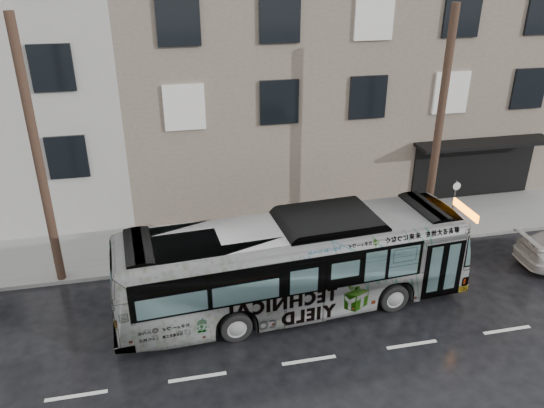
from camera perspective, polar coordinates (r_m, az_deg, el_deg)
The scene contains 7 objects.
ground at distance 17.81m, azimuth 1.76°, elevation -11.23°, with size 120.00×120.00×0.00m, color black.
sidewalk at distance 21.81m, azimuth -1.34°, elevation -3.58°, with size 90.00×3.60×0.15m, color gray.
building_taupe at distance 28.39m, azimuth 5.68°, elevation 14.79°, with size 20.00×12.00×11.00m, color gray.
utility_pole_front at distance 20.78m, azimuth 17.47°, elevation 7.47°, with size 0.30×0.30×9.00m, color #402A20.
utility_pole_rear at distance 18.59m, azimuth -23.85°, elevation 4.42°, with size 0.30×0.30×9.00m, color #402A20.
sign_post at distance 22.47m, azimuth 18.85°, elevation -0.47°, with size 0.06×0.06×2.40m, color slate.
bus at distance 17.11m, azimuth 2.39°, elevation -6.46°, with size 2.69×11.48×3.20m, color #B2B2B2.
Camera 1 is at (-3.57, -13.88, 10.57)m, focal length 35.00 mm.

